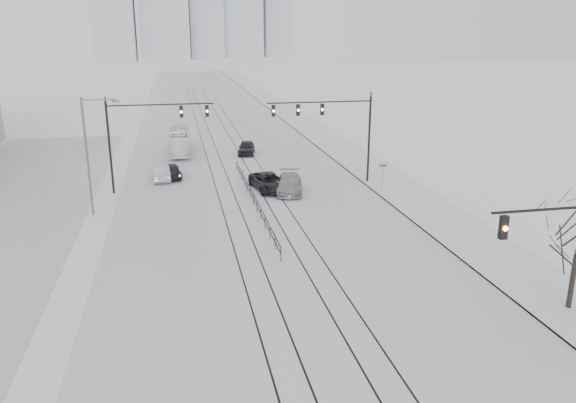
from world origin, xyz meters
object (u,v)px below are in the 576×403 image
at_px(sedan_nb_far, 246,148).
at_px(sedan_sb_outer, 160,173).
at_px(sedan_nb_right, 289,184).
at_px(sedan_nb_front, 269,182).
at_px(box_truck, 179,142).
at_px(sedan_sb_inner, 171,171).

bearing_deg(sedan_nb_far, sedan_sb_outer, -122.77).
bearing_deg(sedan_nb_right, sedan_nb_front, 158.17).
relative_size(sedan_nb_front, box_truck, 0.56).
relative_size(sedan_nb_right, box_truck, 0.56).
bearing_deg(box_truck, sedan_sb_inner, 85.82).
relative_size(sedan_sb_outer, sedan_nb_front, 0.83).
height_order(sedan_sb_outer, sedan_nb_far, sedan_nb_far).
height_order(sedan_nb_far, box_truck, box_truck).
distance_m(sedan_nb_right, sedan_nb_far, 16.75).
bearing_deg(sedan_sb_outer, sedan_nb_front, 144.31).
distance_m(sedan_sb_inner, sedan_nb_far, 12.75).
height_order(sedan_sb_inner, sedan_nb_right, sedan_nb_right).
height_order(sedan_nb_front, sedan_nb_far, sedan_nb_far).
distance_m(sedan_sb_inner, sedan_nb_right, 12.49).
bearing_deg(sedan_sb_inner, box_truck, -102.91).
relative_size(sedan_sb_outer, sedan_nb_far, 1.01).
distance_m(sedan_nb_front, sedan_nb_right, 1.97).
xyz_separation_m(sedan_sb_inner, sedan_nb_far, (8.56, 9.45, 0.02)).
xyz_separation_m(sedan_sb_outer, sedan_nb_right, (11.16, -6.64, 0.04)).
bearing_deg(sedan_nb_far, sedan_sb_inner, -121.41).
bearing_deg(sedan_sb_outer, sedan_sb_inner, -154.69).
bearing_deg(sedan_sb_inner, sedan_nb_front, 136.70).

